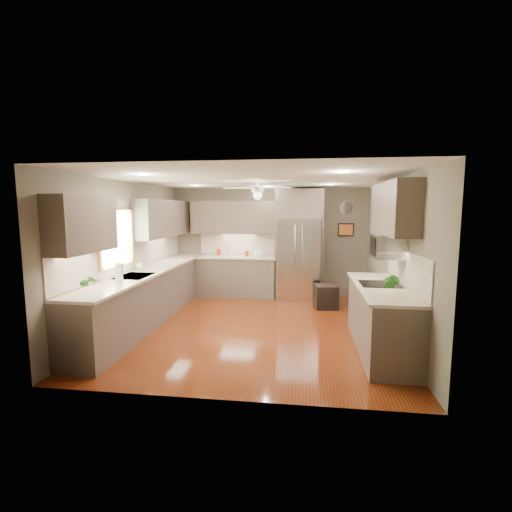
% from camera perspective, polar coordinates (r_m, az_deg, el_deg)
% --- Properties ---
extents(floor, '(5.00, 5.00, 0.00)m').
position_cam_1_polar(floor, '(6.53, -0.09, -10.80)').
color(floor, '#4D180A').
rests_on(floor, ground).
extents(ceiling, '(5.00, 5.00, 0.00)m').
position_cam_1_polar(ceiling, '(6.22, -0.10, 11.66)').
color(ceiling, white).
rests_on(ceiling, ground).
extents(wall_back, '(4.50, 0.00, 4.50)m').
position_cam_1_polar(wall_back, '(8.72, 2.07, 2.18)').
color(wall_back, '#655C4D').
rests_on(wall_back, ground).
extents(wall_front, '(4.50, 0.00, 4.50)m').
position_cam_1_polar(wall_front, '(3.82, -5.05, -4.48)').
color(wall_front, '#655C4D').
rests_on(wall_front, ground).
extents(wall_left, '(0.00, 5.00, 5.00)m').
position_cam_1_polar(wall_left, '(6.91, -18.91, 0.45)').
color(wall_left, '#655C4D').
rests_on(wall_left, ground).
extents(wall_right, '(0.00, 5.00, 5.00)m').
position_cam_1_polar(wall_right, '(6.36, 20.43, -0.18)').
color(wall_right, '#655C4D').
rests_on(wall_right, ground).
extents(canister_a, '(0.11, 0.11, 0.16)m').
position_cam_1_polar(canister_a, '(8.69, -5.77, 0.61)').
color(canister_a, maroon).
rests_on(canister_a, back_run).
extents(canister_c, '(0.12, 0.12, 0.19)m').
position_cam_1_polar(canister_c, '(8.56, -3.88, 0.59)').
color(canister_c, beige).
rests_on(canister_c, back_run).
extents(canister_d, '(0.09, 0.09, 0.13)m').
position_cam_1_polar(canister_d, '(8.49, -1.43, 0.35)').
color(canister_d, maroon).
rests_on(canister_d, back_run).
extents(soap_bottle, '(0.08, 0.08, 0.17)m').
position_cam_1_polar(soap_bottle, '(6.88, -17.32, -1.39)').
color(soap_bottle, white).
rests_on(soap_bottle, left_run).
extents(potted_plant_left, '(0.16, 0.11, 0.30)m').
position_cam_1_polar(potted_plant_left, '(5.30, -24.37, -3.57)').
color(potted_plant_left, '#225F1B').
rests_on(potted_plant_left, left_run).
extents(potted_plant_right, '(0.22, 0.20, 0.34)m').
position_cam_1_polar(potted_plant_right, '(4.96, 20.21, -3.81)').
color(potted_plant_right, '#225F1B').
rests_on(potted_plant_right, right_run).
extents(bowl, '(0.25, 0.25, 0.06)m').
position_cam_1_polar(bowl, '(8.49, 0.42, 0.14)').
color(bowl, beige).
rests_on(bowl, back_run).
extents(left_run, '(0.65, 4.70, 1.45)m').
position_cam_1_polar(left_run, '(7.05, -15.95, -5.63)').
color(left_run, '#4D3F38').
rests_on(left_run, ground).
extents(back_run, '(1.85, 0.65, 1.45)m').
position_cam_1_polar(back_run, '(8.63, -2.94, -3.00)').
color(back_run, '#4D3F38').
rests_on(back_run, ground).
extents(uppers, '(4.50, 4.70, 0.95)m').
position_cam_1_polar(uppers, '(7.03, -5.35, 6.00)').
color(uppers, '#4D3F38').
rests_on(uppers, wall_left).
extents(window, '(0.05, 1.12, 0.92)m').
position_cam_1_polar(window, '(6.43, -20.75, 2.57)').
color(window, '#BFF2B2').
rests_on(window, wall_left).
extents(sink, '(0.50, 0.70, 0.32)m').
position_cam_1_polar(sink, '(6.38, -18.20, -3.18)').
color(sink, silver).
rests_on(sink, left_run).
extents(refrigerator, '(1.06, 0.75, 2.45)m').
position_cam_1_polar(refrigerator, '(8.35, 6.63, 1.49)').
color(refrigerator, silver).
rests_on(refrigerator, ground).
extents(right_run, '(0.70, 2.20, 1.45)m').
position_cam_1_polar(right_run, '(5.68, 18.70, -8.87)').
color(right_run, '#4D3F38').
rests_on(right_run, ground).
extents(microwave, '(0.43, 0.55, 0.34)m').
position_cam_1_polar(microwave, '(5.75, 19.57, 1.42)').
color(microwave, silver).
rests_on(microwave, wall_right).
extents(ceiling_fan, '(1.18, 1.18, 0.32)m').
position_cam_1_polar(ceiling_fan, '(6.51, 0.26, 9.98)').
color(ceiling_fan, white).
rests_on(ceiling_fan, ceiling).
extents(recessed_lights, '(2.84, 3.14, 0.01)m').
position_cam_1_polar(recessed_lights, '(6.62, 0.02, 11.34)').
color(recessed_lights, white).
rests_on(recessed_lights, ceiling).
extents(wall_clock, '(0.30, 0.03, 0.30)m').
position_cam_1_polar(wall_clock, '(8.68, 13.75, 7.24)').
color(wall_clock, white).
rests_on(wall_clock, wall_back).
extents(framed_print, '(0.36, 0.03, 0.30)m').
position_cam_1_polar(framed_print, '(8.69, 13.66, 3.95)').
color(framed_print, black).
rests_on(framed_print, wall_back).
extents(stool, '(0.50, 0.50, 0.50)m').
position_cam_1_polar(stool, '(7.77, 10.71, -6.14)').
color(stool, black).
rests_on(stool, ground).
extents(paper_towel, '(0.11, 0.11, 0.28)m').
position_cam_1_polar(paper_towel, '(5.94, -20.34, -2.33)').
color(paper_towel, white).
rests_on(paper_towel, left_run).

